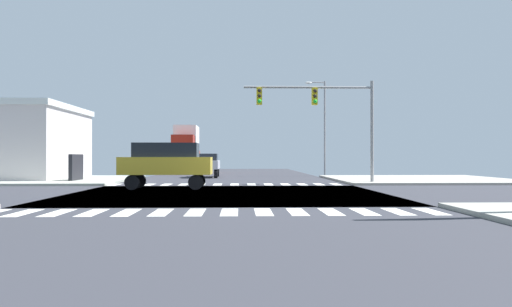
# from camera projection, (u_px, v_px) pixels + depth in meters

# --- Properties ---
(ground) EXTENTS (90.00, 90.00, 0.05)m
(ground) POSITION_uv_depth(u_px,v_px,m) (227.00, 194.00, 21.84)
(ground) COLOR #2F3037
(sidewalk_corner_ne) EXTENTS (12.00, 12.00, 0.14)m
(sidewalk_corner_ne) POSITION_uv_depth(u_px,v_px,m) (419.00, 179.00, 34.27)
(sidewalk_corner_ne) COLOR #A09B91
(sidewalk_corner_ne) RESTS_ON ground
(sidewalk_corner_nw) EXTENTS (12.00, 12.00, 0.14)m
(sidewalk_corner_nw) POSITION_uv_depth(u_px,v_px,m) (39.00, 180.00, 33.41)
(sidewalk_corner_nw) COLOR #9DA195
(sidewalk_corner_nw) RESTS_ON ground
(crosswalk_near) EXTENTS (13.50, 2.00, 0.01)m
(crosswalk_near) POSITION_uv_depth(u_px,v_px,m) (212.00, 212.00, 14.54)
(crosswalk_near) COLOR white
(crosswalk_near) RESTS_ON ground
(crosswalk_far) EXTENTS (13.50, 2.00, 0.01)m
(crosswalk_far) POSITION_uv_depth(u_px,v_px,m) (226.00, 184.00, 29.13)
(crosswalk_far) COLOR white
(crosswalk_far) RESTS_ON ground
(traffic_signal_mast) EXTENTS (7.81, 0.55, 6.19)m
(traffic_signal_mast) POSITION_uv_depth(u_px,v_px,m) (321.00, 107.00, 29.58)
(traffic_signal_mast) COLOR gray
(traffic_signal_mast) RESTS_ON ground
(street_lamp) EXTENTS (1.78, 0.32, 8.12)m
(street_lamp) POSITION_uv_depth(u_px,v_px,m) (322.00, 119.00, 42.33)
(street_lamp) COLOR gray
(street_lamp) RESTS_ON ground
(box_truck_nearside_1) EXTENTS (2.40, 7.20, 4.85)m
(box_truck_nearside_1) POSITION_uv_depth(u_px,v_px,m) (186.00, 148.00, 50.80)
(box_truck_nearside_1) COLOR black
(box_truck_nearside_1) RESTS_ON ground
(suv_crossing_1) EXTENTS (4.60, 1.96, 2.34)m
(suv_crossing_1) POSITION_uv_depth(u_px,v_px,m) (166.00, 161.00, 25.24)
(suv_crossing_1) COLOR black
(suv_crossing_1) RESTS_ON ground
(sedan_queued_2) EXTENTS (1.80, 4.30, 1.88)m
(sedan_queued_2) POSITION_uv_depth(u_px,v_px,m) (193.00, 161.00, 59.02)
(sedan_queued_2) COLOR black
(sedan_queued_2) RESTS_ON ground
(sedan_leading_3) EXTENTS (1.80, 4.30, 1.88)m
(sedan_leading_3) POSITION_uv_depth(u_px,v_px,m) (208.00, 163.00, 39.37)
(sedan_leading_3) COLOR black
(sedan_leading_3) RESTS_ON ground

